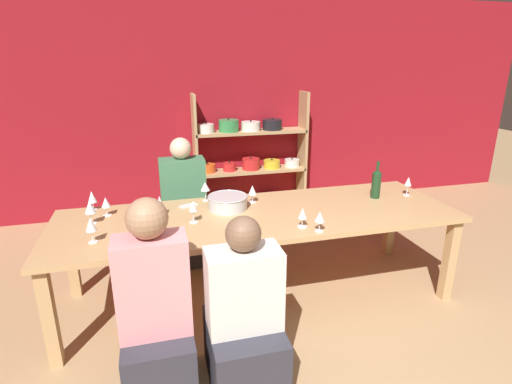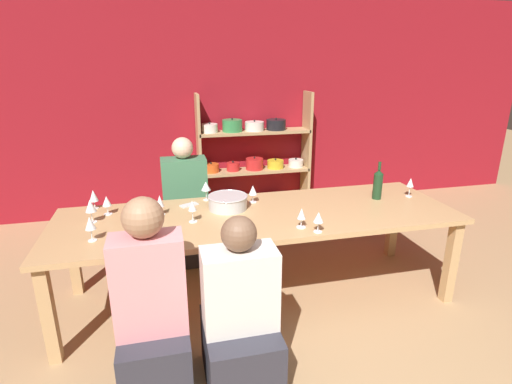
# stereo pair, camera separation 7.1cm
# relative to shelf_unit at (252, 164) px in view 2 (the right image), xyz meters

# --- Properties ---
(wall_back_red) EXTENTS (8.80, 0.06, 2.70)m
(wall_back_red) POSITION_rel_shelf_unit_xyz_m (-0.28, 0.20, 0.74)
(wall_back_red) COLOR maroon
(wall_back_red) RESTS_ON ground_plane
(shelf_unit) EXTENTS (1.47, 0.30, 1.53)m
(shelf_unit) POSITION_rel_shelf_unit_xyz_m (0.00, 0.00, 0.00)
(shelf_unit) COLOR tan
(shelf_unit) RESTS_ON ground_plane
(dining_table) EXTENTS (3.17, 1.02, 0.75)m
(dining_table) POSITION_rel_shelf_unit_xyz_m (-0.43, -2.08, 0.07)
(dining_table) COLOR tan
(dining_table) RESTS_ON ground_plane
(mixing_bowl) EXTENTS (0.33, 0.33, 0.11)m
(mixing_bowl) POSITION_rel_shelf_unit_xyz_m (-0.65, -1.90, 0.20)
(mixing_bowl) COLOR #B7BABC
(mixing_bowl) RESTS_ON dining_table
(wine_bottle_green) EXTENTS (0.08, 0.08, 0.33)m
(wine_bottle_green) POSITION_rel_shelf_unit_xyz_m (0.67, -1.97, 0.27)
(wine_bottle_green) COLOR #19381E
(wine_bottle_green) RESTS_ON dining_table
(wine_glass_white_a) EXTENTS (0.08, 0.08, 0.16)m
(wine_glass_white_a) POSITION_rel_shelf_unit_xyz_m (-1.23, -2.48, 0.25)
(wine_glass_white_a) COLOR white
(wine_glass_white_a) RESTS_ON dining_table
(wine_glass_red_a) EXTENTS (0.07, 0.07, 0.17)m
(wine_glass_red_a) POSITION_rel_shelf_unit_xyz_m (-1.65, -2.29, 0.26)
(wine_glass_red_a) COLOR white
(wine_glass_red_a) RESTS_ON dining_table
(wine_glass_red_b) EXTENTS (0.07, 0.07, 0.15)m
(wine_glass_red_b) POSITION_rel_shelf_unit_xyz_m (-0.20, -2.41, 0.24)
(wine_glass_red_b) COLOR white
(wine_glass_red_b) RESTS_ON dining_table
(wine_glass_white_b) EXTENTS (0.06, 0.06, 0.17)m
(wine_glass_white_b) POSITION_rel_shelf_unit_xyz_m (0.98, -1.98, 0.26)
(wine_glass_white_b) COLOR white
(wine_glass_white_b) RESTS_ON dining_table
(wine_glass_white_c) EXTENTS (0.07, 0.07, 0.15)m
(wine_glass_white_c) POSITION_rel_shelf_unit_xyz_m (-0.42, -1.80, 0.24)
(wine_glass_white_c) COLOR white
(wine_glass_white_c) RESTS_ON dining_table
(wine_glass_red_c) EXTENTS (0.07, 0.07, 0.16)m
(wine_glass_red_c) POSITION_rel_shelf_unit_xyz_m (-1.71, -1.64, 0.24)
(wine_glass_red_c) COLOR white
(wine_glass_red_c) RESTS_ON dining_table
(wine_glass_red_d) EXTENTS (0.08, 0.08, 0.17)m
(wine_glass_red_d) POSITION_rel_shelf_unit_xyz_m (-0.80, -1.65, 0.26)
(wine_glass_red_d) COLOR white
(wine_glass_red_d) RESTS_ON dining_table
(wine_glass_empty_a) EXTENTS (0.07, 0.07, 0.17)m
(wine_glass_empty_a) POSITION_rel_shelf_unit_xyz_m (-0.96, -2.12, 0.26)
(wine_glass_empty_a) COLOR white
(wine_glass_empty_a) RESTS_ON dining_table
(wine_glass_empty_b) EXTENTS (0.07, 0.07, 0.15)m
(wine_glass_empty_b) POSITION_rel_shelf_unit_xyz_m (-0.11, -2.52, 0.25)
(wine_glass_empty_b) COLOR white
(wine_glass_empty_b) RESTS_ON dining_table
(wine_glass_empty_c) EXTENTS (0.07, 0.07, 0.15)m
(wine_glass_empty_c) POSITION_rel_shelf_unit_xyz_m (-1.60, -1.80, 0.24)
(wine_glass_empty_c) COLOR white
(wine_glass_empty_c) RESTS_ON dining_table
(wine_glass_red_e) EXTENTS (0.07, 0.07, 0.16)m
(wine_glass_red_e) POSITION_rel_shelf_unit_xyz_m (-1.19, -1.92, 0.25)
(wine_glass_red_e) COLOR white
(wine_glass_red_e) RESTS_ON dining_table
(wine_glass_red_f) EXTENTS (0.08, 0.08, 0.18)m
(wine_glass_red_f) POSITION_rel_shelf_unit_xyz_m (-1.69, -1.95, 0.27)
(wine_glass_red_f) COLOR white
(wine_glass_red_f) RESTS_ON dining_table
(cell_phone) EXTENTS (0.17, 0.13, 0.01)m
(cell_phone) POSITION_rel_shelf_unit_xyz_m (-0.96, -1.75, 0.14)
(cell_phone) COLOR silver
(cell_phone) RESTS_ON dining_table
(person_near_a) EXTENTS (0.41, 0.51, 1.23)m
(person_near_a) POSITION_rel_shelf_unit_xyz_m (-1.27, -2.87, -0.16)
(person_near_a) COLOR #2D2D38
(person_near_a) RESTS_ON ground_plane
(person_far_a) EXTENTS (0.42, 0.53, 1.23)m
(person_far_a) POSITION_rel_shelf_unit_xyz_m (-0.96, -1.21, -0.17)
(person_far_a) COLOR #2D2D38
(person_far_a) RESTS_ON ground_plane
(person_near_b) EXTENTS (0.43, 0.54, 1.10)m
(person_near_b) POSITION_rel_shelf_unit_xyz_m (-0.77, -2.96, -0.22)
(person_near_b) COLOR #2D2D38
(person_near_b) RESTS_ON ground_plane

